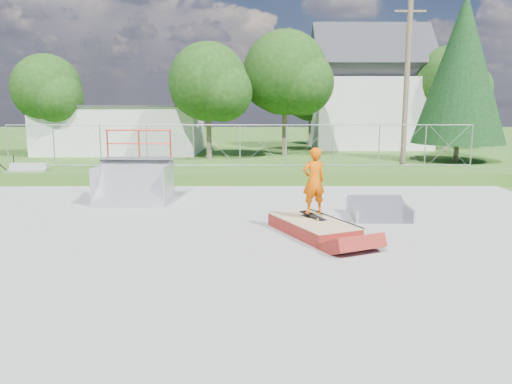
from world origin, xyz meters
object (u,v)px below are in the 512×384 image
quarter_pipe (132,168)px  skater (314,184)px  flat_bank_ramp (380,210)px  grind_box (313,227)px

quarter_pipe → skater: 6.57m
flat_bank_ramp → skater: size_ratio=1.03×
skater → flat_bank_ramp: bearing=-161.1°
grind_box → quarter_pipe: size_ratio=1.20×
quarter_pipe → skater: size_ratio=1.42×
flat_bank_ramp → skater: (-2.04, -1.53, 0.99)m
grind_box → flat_bank_ramp: 2.71m
quarter_pipe → flat_bank_ramp: bearing=-15.6°
grind_box → quarter_pipe: 6.75m
grind_box → quarter_pipe: bearing=118.1°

